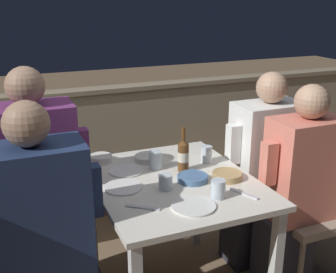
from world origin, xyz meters
TOP-DOWN VIEW (x-y plane):
  - parapet_wall at (0.00, 1.76)m, footprint 9.00×0.18m
  - dining_table at (0.00, 0.00)m, footprint 0.84×1.00m
  - planter_hedge at (-0.18, 0.90)m, footprint 0.71×0.47m
  - chair_left_near at (-0.90, -0.21)m, footprint 0.42×0.41m
  - person_navy_jumper at (-0.70, -0.21)m, footprint 0.51×0.26m
  - chair_left_far at (-0.86, 0.20)m, footprint 0.42×0.41m
  - person_purple_stripe at (-0.66, 0.20)m, footprint 0.50×0.26m
  - chair_right_near at (0.91, -0.16)m, footprint 0.42×0.41m
  - person_coral_top at (0.70, -0.16)m, footprint 0.49×0.26m
  - chair_right_far at (0.87, 0.15)m, footprint 0.42×0.41m
  - person_white_polo at (0.67, 0.15)m, footprint 0.50×0.26m
  - beer_bottle at (0.10, 0.09)m, footprint 0.06×0.06m
  - plate_0 at (-0.28, -0.00)m, footprint 0.20×0.20m
  - plate_1 at (-0.04, -0.32)m, footprint 0.21×0.21m
  - plate_2 at (-0.20, 0.19)m, footprint 0.19×0.19m
  - bowl_0 at (0.27, -0.10)m, footprint 0.16×0.16m
  - bowl_1 at (-0.30, 0.39)m, footprint 0.13×0.13m
  - bowl_2 at (-0.04, 0.31)m, footprint 0.15×0.15m
  - bowl_3 at (0.09, -0.05)m, footprint 0.17×0.17m
  - glass_cup_0 at (0.28, 0.15)m, footprint 0.07×0.07m
  - glass_cup_1 at (-0.08, -0.09)m, footprint 0.07×0.07m
  - glass_cup_2 at (0.12, -0.28)m, footprint 0.07×0.07m
  - glass_cup_3 at (-0.03, 0.18)m, footprint 0.07×0.07m
  - fork_0 at (-0.26, -0.24)m, footprint 0.15×0.12m
  - fork_1 at (0.25, -0.30)m, footprint 0.09×0.16m

SIDE VIEW (x-z plane):
  - planter_hedge at x=-0.18m, z-range 0.04..0.60m
  - parapet_wall at x=0.00m, z-range 0.01..0.91m
  - chair_left_near at x=-0.90m, z-range 0.09..1.04m
  - chair_left_far at x=-0.86m, z-range 0.09..1.04m
  - chair_right_near at x=0.91m, z-range 0.09..1.04m
  - chair_right_far at x=0.87m, z-range 0.09..1.04m
  - person_coral_top at x=0.70m, z-range 0.00..1.25m
  - person_white_polo at x=0.67m, z-range 0.00..1.27m
  - person_navy_jumper at x=-0.70m, z-range 0.00..1.30m
  - dining_table at x=0.00m, z-range 0.28..1.03m
  - person_purple_stripe at x=-0.66m, z-range 0.00..1.38m
  - fork_0 at x=-0.26m, z-range 0.75..0.76m
  - fork_1 at x=0.25m, z-range 0.75..0.76m
  - plate_1 at x=-0.04m, z-range 0.75..0.76m
  - plate_2 at x=-0.20m, z-range 0.75..0.76m
  - plate_0 at x=-0.28m, z-range 0.75..0.76m
  - bowl_3 at x=0.09m, z-range 0.75..0.79m
  - bowl_2 at x=-0.04m, z-range 0.75..0.79m
  - bowl_0 at x=0.27m, z-range 0.75..0.79m
  - bowl_1 at x=-0.30m, z-range 0.75..0.80m
  - glass_cup_1 at x=-0.08m, z-range 0.75..0.83m
  - glass_cup_2 at x=0.12m, z-range 0.75..0.85m
  - glass_cup_0 at x=0.28m, z-range 0.75..0.85m
  - glass_cup_3 at x=-0.03m, z-range 0.75..0.86m
  - beer_bottle at x=0.10m, z-range 0.72..0.98m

